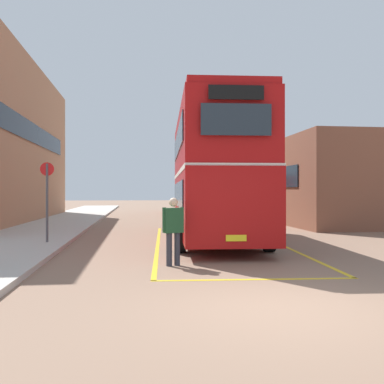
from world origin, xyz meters
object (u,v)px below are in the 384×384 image
(pedestrian_boarding, at_px, (173,227))
(single_deck_bus, at_px, (199,193))
(bus_stop_sign, at_px, (47,194))
(double_decker_bus, at_px, (213,172))

(pedestrian_boarding, bearing_deg, single_deck_bus, 80.49)
(pedestrian_boarding, bearing_deg, bus_stop_sign, 132.09)
(pedestrian_boarding, distance_m, bus_stop_sign, 5.73)
(double_decker_bus, distance_m, bus_stop_sign, 5.88)
(single_deck_bus, height_order, bus_stop_sign, single_deck_bus)
(single_deck_bus, relative_size, bus_stop_sign, 3.60)
(double_decker_bus, relative_size, pedestrian_boarding, 6.40)
(single_deck_bus, distance_m, bus_stop_sign, 21.38)
(single_deck_bus, relative_size, pedestrian_boarding, 5.71)
(double_decker_bus, bearing_deg, single_deck_bus, 83.49)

